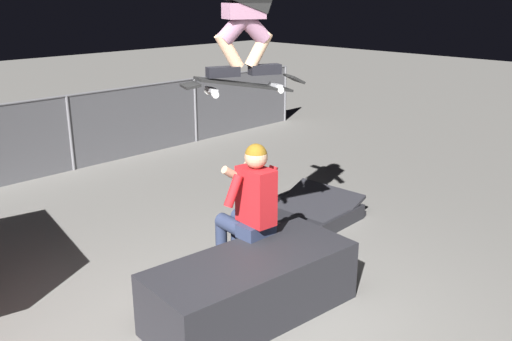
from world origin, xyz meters
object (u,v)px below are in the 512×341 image
skateboard (244,85)px  kicker_ramp (311,213)px  ledge_box_main (252,287)px  person_sitting_on_ledge (248,206)px

skateboard → kicker_ramp: (1.74, 0.67, -1.81)m
ledge_box_main → kicker_ramp: 2.24m
skateboard → kicker_ramp: size_ratio=1.00×
person_sitting_on_ledge → skateboard: size_ratio=1.34×
kicker_ramp → ledge_box_main: bearing=-153.3°
ledge_box_main → skateboard: size_ratio=1.74×
ledge_box_main → person_sitting_on_ledge: bearing=48.7°
person_sitting_on_ledge → skateboard: 1.10m
ledge_box_main → kicker_ramp: size_ratio=1.74×
ledge_box_main → skateboard: bearing=53.0°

